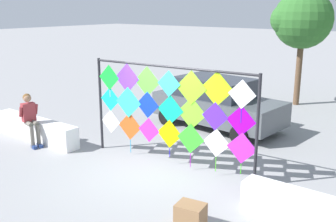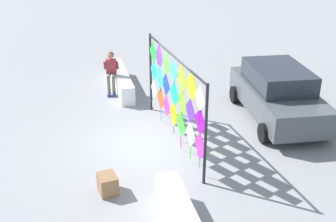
% 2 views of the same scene
% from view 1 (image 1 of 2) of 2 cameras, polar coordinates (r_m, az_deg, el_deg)
% --- Properties ---
extents(ground, '(120.00, 120.00, 0.00)m').
position_cam_1_polar(ground, '(9.54, -2.47, -8.77)').
color(ground, gray).
extents(plaza_ledge_left, '(3.38, 0.46, 0.63)m').
position_cam_1_polar(plaza_ledge_left, '(12.32, -18.58, -2.47)').
color(plaza_ledge_left, white).
rests_on(plaza_ledge_left, ground).
extents(plaza_ledge_right, '(3.38, 0.46, 0.63)m').
position_cam_1_polar(plaza_ledge_right, '(7.51, 23.14, -14.27)').
color(plaza_ledge_right, white).
rests_on(plaza_ledge_right, ground).
extents(kite_display_rack, '(4.50, 0.39, 2.50)m').
position_cam_1_polar(kite_display_rack, '(9.46, 0.25, 0.83)').
color(kite_display_rack, '#232328').
rests_on(kite_display_rack, ground).
extents(seated_vendor, '(0.68, 0.55, 1.48)m').
position_cam_1_polar(seated_vendor, '(11.69, -19.29, -0.63)').
color(seated_vendor, '#666056').
rests_on(seated_vendor, ground).
extents(parked_car, '(4.33, 2.33, 1.62)m').
position_cam_1_polar(parked_car, '(12.80, 7.08, 1.19)').
color(parked_car, '#4C5156').
rests_on(parked_car, ground).
extents(cardboard_box_large, '(0.55, 0.46, 0.44)m').
position_cam_1_polar(cardboard_box_large, '(7.27, 3.27, -14.85)').
color(cardboard_box_large, olive).
rests_on(cardboard_box_large, ground).
extents(tree_far_right, '(2.24, 2.24, 4.47)m').
position_cam_1_polar(tree_far_right, '(16.34, 18.57, 12.47)').
color(tree_far_right, brown).
rests_on(tree_far_right, ground).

